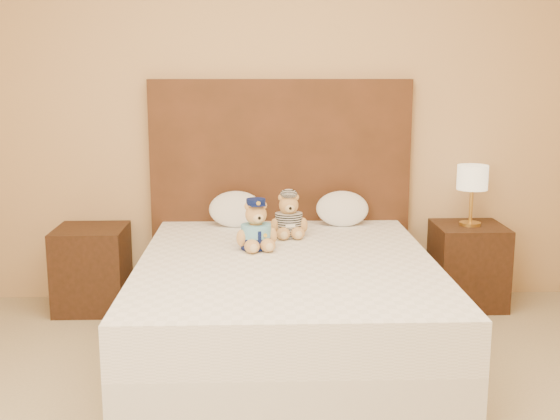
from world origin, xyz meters
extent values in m
cube|color=tan|center=(0.00, 2.25, 1.35)|extent=(4.00, 0.04, 2.70)
cube|color=white|center=(0.00, 1.20, 0.15)|extent=(1.60, 2.00, 0.30)
cube|color=white|center=(0.00, 1.20, 0.43)|extent=(1.60, 2.00, 0.25)
cube|color=#532C19|center=(0.00, 2.21, 0.75)|extent=(1.75, 0.08, 1.50)
cube|color=#3B1F12|center=(-1.25, 2.00, 0.28)|extent=(0.45, 0.45, 0.55)
cube|color=#3B1F12|center=(1.25, 2.00, 0.28)|extent=(0.45, 0.45, 0.55)
cylinder|color=gold|center=(1.25, 2.00, 0.56)|extent=(0.14, 0.14, 0.02)
cylinder|color=gold|center=(1.25, 2.00, 0.69)|extent=(0.02, 0.02, 0.26)
cylinder|color=beige|center=(1.25, 2.00, 0.87)|extent=(0.20, 0.20, 0.16)
ellipsoid|color=white|center=(-0.30, 2.03, 0.67)|extent=(0.35, 0.23, 0.25)
ellipsoid|color=white|center=(0.40, 2.03, 0.67)|extent=(0.35, 0.22, 0.24)
camera|label=1|loc=(-0.16, -2.49, 1.56)|focal=45.00mm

